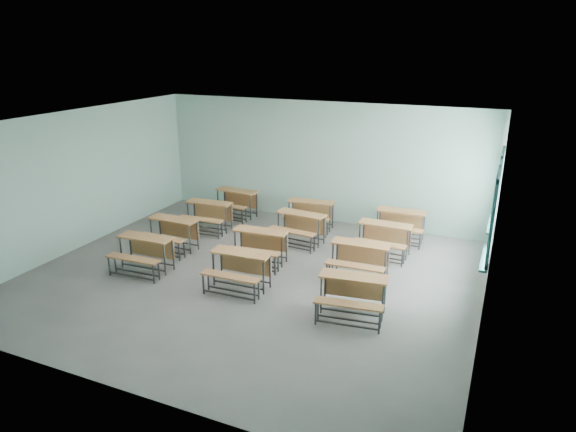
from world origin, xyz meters
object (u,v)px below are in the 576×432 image
at_px(desk_unit_r2c2, 384,235).
at_px(desk_unit_r3c2, 400,221).
at_px(desk_unit_r0c0, 143,249).
at_px(desk_unit_r0c1, 239,265).
at_px(desk_unit_r3c0, 235,199).
at_px(desk_unit_r2c0, 207,212).
at_px(desk_unit_r2c1, 299,224).
at_px(desk_unit_r0c2, 352,291).
at_px(desk_unit_r1c1, 259,242).
at_px(desk_unit_r1c2, 359,256).
at_px(desk_unit_r1c0, 171,230).
at_px(desk_unit_r3c1, 310,211).

height_order(desk_unit_r2c2, desk_unit_r3c2, same).
bearing_deg(desk_unit_r0c0, desk_unit_r2c2, 29.89).
distance_m(desk_unit_r0c1, desk_unit_r3c0, 4.45).
relative_size(desk_unit_r2c0, desk_unit_r3c0, 0.98).
distance_m(desk_unit_r2c0, desk_unit_r2c1, 2.49).
relative_size(desk_unit_r0c2, desk_unit_r1c1, 1.02).
relative_size(desk_unit_r0c0, desk_unit_r2c2, 1.02).
height_order(desk_unit_r0c2, desk_unit_r1c2, same).
height_order(desk_unit_r1c0, desk_unit_r2c0, same).
distance_m(desk_unit_r2c0, desk_unit_r3c1, 2.63).
distance_m(desk_unit_r2c0, desk_unit_r3c0, 1.27).
bearing_deg(desk_unit_r0c1, desk_unit_r1c1, 96.80).
height_order(desk_unit_r0c2, desk_unit_r3c1, same).
height_order(desk_unit_r3c0, desk_unit_r3c1, same).
xyz_separation_m(desk_unit_r0c2, desk_unit_r2c2, (-0.15, 2.92, 0.00)).
relative_size(desk_unit_r2c0, desk_unit_r3c1, 0.97).
bearing_deg(desk_unit_r3c1, desk_unit_r3c2, -2.00).
bearing_deg(desk_unit_r3c2, desk_unit_r0c2, -93.07).
bearing_deg(desk_unit_r2c2, desk_unit_r0c0, -146.35).
relative_size(desk_unit_r2c1, desk_unit_r2c2, 1.04).
height_order(desk_unit_r0c1, desk_unit_r2c1, same).
relative_size(desk_unit_r0c0, desk_unit_r1c2, 1.00).
bearing_deg(desk_unit_r1c0, desk_unit_r1c1, 4.32).
distance_m(desk_unit_r1c2, desk_unit_r3c1, 3.04).
bearing_deg(desk_unit_r1c0, desk_unit_r1c2, 4.75).
distance_m(desk_unit_r0c2, desk_unit_r1c2, 1.58).
distance_m(desk_unit_r0c2, desk_unit_r2c0, 5.41).
bearing_deg(desk_unit_r2c0, desk_unit_r0c1, -51.17).
xyz_separation_m(desk_unit_r0c1, desk_unit_r0c2, (2.34, -0.15, 0.00)).
bearing_deg(desk_unit_r3c1, desk_unit_r2c1, -89.55).
bearing_deg(desk_unit_r1c1, desk_unit_r2c2, 27.69).
bearing_deg(desk_unit_r2c1, desk_unit_r0c2, -47.41).
distance_m(desk_unit_r0c1, desk_unit_r0c2, 2.35).
bearing_deg(desk_unit_r1c1, desk_unit_r3c2, 41.26).
xyz_separation_m(desk_unit_r2c0, desk_unit_r2c2, (4.53, 0.19, 0.00)).
bearing_deg(desk_unit_r0c0, desk_unit_r3c0, 87.17).
relative_size(desk_unit_r1c0, desk_unit_r2c2, 1.00).
height_order(desk_unit_r1c0, desk_unit_r3c0, same).
distance_m(desk_unit_r1c2, desk_unit_r2c2, 1.38).
distance_m(desk_unit_r3c0, desk_unit_r3c1, 2.29).
xyz_separation_m(desk_unit_r1c0, desk_unit_r2c1, (2.57, 1.57, 0.00)).
bearing_deg(desk_unit_r0c0, desk_unit_r3c2, 38.00).
bearing_deg(desk_unit_r1c1, desk_unit_r3c1, 79.81).
xyz_separation_m(desk_unit_r1c0, desk_unit_r2c0, (0.08, 1.45, 0.00)).
xyz_separation_m(desk_unit_r0c1, desk_unit_r1c2, (2.02, 1.40, 0.00)).
relative_size(desk_unit_r0c0, desk_unit_r3c1, 0.97).
bearing_deg(desk_unit_r3c2, desk_unit_r1c0, -153.18).
distance_m(desk_unit_r1c0, desk_unit_r2c2, 4.89).
xyz_separation_m(desk_unit_r0c2, desk_unit_r1c0, (-4.76, 1.28, 0.00)).
relative_size(desk_unit_r3c1, desk_unit_r3c2, 1.03).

